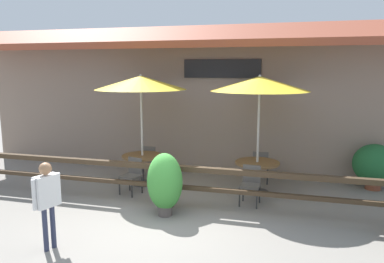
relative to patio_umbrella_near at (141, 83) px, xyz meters
name	(u,v)px	position (x,y,z in m)	size (l,w,h in m)	color
ground_plane	(153,226)	(1.22, -2.46, -2.65)	(60.00, 60.00, 0.00)	gray
building_facade	(203,98)	(1.23, 1.65, -0.48)	(14.28, 1.49, 4.23)	gray
patio_railing	(170,176)	(1.22, -1.41, -1.95)	(10.40, 0.14, 0.95)	#3D2D1E
patio_umbrella_near	(141,83)	(0.00, 0.00, 0.00)	(2.32, 2.32, 2.86)	#B7B2A8
dining_table_near	(143,161)	(0.00, 0.00, -2.02)	(1.07, 1.07, 0.77)	brown
chair_near_streetside	(132,174)	(0.05, -0.77, -2.16)	(0.51, 0.51, 0.87)	#514C47
chair_near_wallside	(151,159)	(-0.07, 0.77, -2.16)	(0.45, 0.45, 0.87)	#514C47
patio_umbrella_middle	(260,84)	(2.96, 0.07, 0.00)	(2.32, 2.32, 2.86)	#B7B2A8
dining_table_middle	(257,168)	(2.96, 0.07, -2.02)	(1.07, 1.07, 0.77)	brown
chair_middle_streetside	(251,183)	(2.90, -0.76, -2.16)	(0.45, 0.45, 0.87)	#514C47
chair_middle_wallside	(260,165)	(2.98, 0.90, -2.16)	(0.44, 0.44, 0.87)	#514C47
potted_plant_corner_fern	(165,183)	(1.27, -1.88, -1.95)	(0.74, 0.66, 1.31)	#564C47
potted_plant_small_flowering	(375,165)	(5.77, 1.09, -2.01)	(1.05, 0.94, 1.15)	brown
pedestrian	(47,194)	(-0.11, -3.78, -1.68)	(0.30, 0.51, 1.50)	#2D334C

